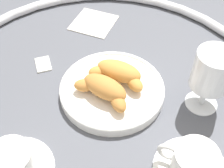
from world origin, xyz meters
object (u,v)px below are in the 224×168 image
(coffee_cup_far, at_px, (192,165))
(folded_napkin, at_px, (94,22))
(pastry_plate, at_px, (112,89))
(croissant_small, at_px, (104,89))
(croissant_large, at_px, (118,73))
(sugar_packet, at_px, (43,64))
(coffee_cup_near, at_px, (13,165))
(juice_glass_left, at_px, (212,73))

(coffee_cup_far, distance_m, folded_napkin, 0.48)
(pastry_plate, bearing_deg, croissant_small, 105.14)
(croissant_large, xyz_separation_m, sugar_packet, (0.17, 0.09, -0.04))
(pastry_plate, distance_m, croissant_large, 0.04)
(sugar_packet, bearing_deg, coffee_cup_near, 161.29)
(sugar_packet, bearing_deg, folded_napkin, -52.17)
(sugar_packet, relative_size, folded_napkin, 0.45)
(croissant_small, xyz_separation_m, juice_glass_left, (-0.14, -0.15, 0.05))
(folded_napkin, bearing_deg, pastry_plate, 148.79)
(sugar_packet, distance_m, folded_napkin, 0.20)
(croissant_small, bearing_deg, croissant_large, -75.21)
(croissant_large, xyz_separation_m, juice_glass_left, (-0.16, -0.10, 0.05))
(croissant_large, relative_size, croissant_small, 0.95)
(coffee_cup_near, height_order, coffee_cup_far, same)
(croissant_large, distance_m, folded_napkin, 0.25)
(croissant_large, xyz_separation_m, croissant_small, (-0.01, 0.05, 0.00))
(folded_napkin, bearing_deg, croissant_small, 144.52)
(croissant_large, height_order, sugar_packet, croissant_large)
(coffee_cup_near, height_order, sugar_packet, coffee_cup_near)
(croissant_large, bearing_deg, pastry_plate, 104.35)
(croissant_small, bearing_deg, juice_glass_left, -133.23)
(pastry_plate, bearing_deg, croissant_large, -75.65)
(croissant_small, xyz_separation_m, coffee_cup_far, (-0.22, -0.01, -0.02))
(pastry_plate, distance_m, coffee_cup_near, 0.25)
(croissant_large, bearing_deg, coffee_cup_far, 168.84)
(croissant_large, bearing_deg, croissant_small, 104.79)
(juice_glass_left, height_order, sugar_packet, juice_glass_left)
(coffee_cup_far, height_order, sugar_packet, coffee_cup_far)
(sugar_packet, xyz_separation_m, folded_napkin, (0.05, -0.20, -0.00))
(croissant_large, distance_m, coffee_cup_near, 0.27)
(pastry_plate, height_order, croissant_large, croissant_large)
(pastry_plate, height_order, sugar_packet, pastry_plate)
(pastry_plate, relative_size, croissant_small, 1.70)
(croissant_small, distance_m, coffee_cup_far, 0.22)
(pastry_plate, xyz_separation_m, croissant_small, (-0.01, 0.03, 0.03))
(juice_glass_left, bearing_deg, coffee_cup_far, 118.75)
(folded_napkin, bearing_deg, coffee_cup_far, 160.70)
(coffee_cup_near, bearing_deg, croissant_large, -84.30)
(coffee_cup_far, bearing_deg, folded_napkin, -19.30)
(juice_glass_left, bearing_deg, croissant_small, 46.77)
(coffee_cup_near, xyz_separation_m, sugar_packet, (0.20, -0.19, -0.02))
(pastry_plate, relative_size, coffee_cup_near, 1.67)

